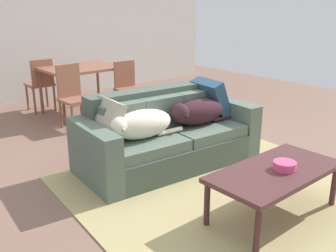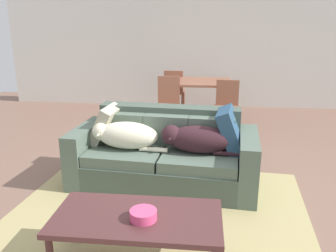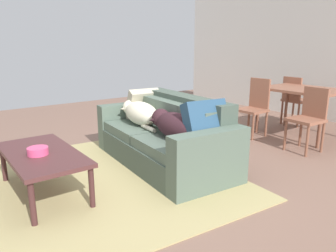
% 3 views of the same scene
% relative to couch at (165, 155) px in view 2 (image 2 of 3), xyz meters
% --- Properties ---
extents(ground_plane, '(10.00, 10.00, 0.00)m').
position_rel_couch_xyz_m(ground_plane, '(0.18, -0.12, -0.32)').
color(ground_plane, '#7F5E4F').
extents(back_partition, '(8.00, 0.12, 2.70)m').
position_rel_couch_xyz_m(back_partition, '(0.18, 3.88, 1.03)').
color(back_partition, silver).
rests_on(back_partition, ground).
extents(area_rug, '(3.03, 2.98, 0.01)m').
position_rel_couch_xyz_m(area_rug, '(-0.01, -0.94, -0.31)').
color(area_rug, tan).
rests_on(area_rug, ground).
extents(couch, '(2.08, 1.07, 0.83)m').
position_rel_couch_xyz_m(couch, '(0.00, 0.00, 0.00)').
color(couch, '#435247').
rests_on(couch, ground).
extents(dog_on_left_cushion, '(0.84, 0.38, 0.30)m').
position_rel_couch_xyz_m(dog_on_left_cushion, '(-0.43, -0.10, 0.26)').
color(dog_on_left_cushion, beige).
rests_on(dog_on_left_cushion, couch).
extents(dog_on_right_cushion, '(0.86, 0.36, 0.29)m').
position_rel_couch_xyz_m(dog_on_right_cushion, '(0.34, -0.15, 0.25)').
color(dog_on_right_cushion, '#351C22').
rests_on(dog_on_right_cushion, couch).
extents(throw_pillow_by_left_arm, '(0.35, 0.47, 0.45)m').
position_rel_couch_xyz_m(throw_pillow_by_left_arm, '(-0.71, 0.12, 0.30)').
color(throw_pillow_by_left_arm, '#ADA68E').
rests_on(throw_pillow_by_left_arm, couch).
extents(throw_pillow_by_right_arm, '(0.37, 0.51, 0.50)m').
position_rel_couch_xyz_m(throw_pillow_by_right_arm, '(0.71, -0.01, 0.32)').
color(throw_pillow_by_right_arm, navy).
rests_on(throw_pillow_by_right_arm, couch).
extents(coffee_table, '(1.21, 0.61, 0.43)m').
position_rel_couch_xyz_m(coffee_table, '(-0.03, -1.47, 0.07)').
color(coffee_table, '#4F2A2A').
rests_on(coffee_table, ground).
extents(bowl_on_coffee_table, '(0.19, 0.19, 0.07)m').
position_rel_couch_xyz_m(bowl_on_coffee_table, '(0.02, -1.52, 0.15)').
color(bowl_on_coffee_table, '#EA4C7F').
rests_on(bowl_on_coffee_table, coffee_table).
extents(dining_table, '(1.16, 0.91, 0.77)m').
position_rel_couch_xyz_m(dining_table, '(0.30, 2.47, 0.37)').
color(dining_table, '#915841').
rests_on(dining_table, ground).
extents(dining_chair_near_left, '(0.41, 0.41, 0.91)m').
position_rel_couch_xyz_m(dining_chair_near_left, '(-0.16, 1.88, 0.18)').
color(dining_chair_near_left, '#915841').
rests_on(dining_chair_near_left, ground).
extents(dining_chair_near_right, '(0.43, 0.43, 0.87)m').
position_rel_couch_xyz_m(dining_chair_near_right, '(0.78, 1.85, 0.17)').
color(dining_chair_near_right, '#915841').
rests_on(dining_chair_near_right, ground).
extents(dining_chair_far_left, '(0.42, 0.42, 0.88)m').
position_rel_couch_xyz_m(dining_chair_far_left, '(-0.16, 3.01, 0.18)').
color(dining_chair_far_left, '#915841').
rests_on(dining_chair_far_left, ground).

